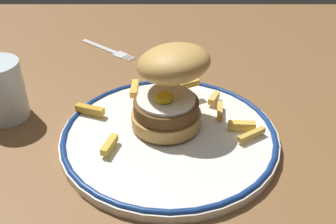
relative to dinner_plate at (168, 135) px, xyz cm
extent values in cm
cube|color=brown|center=(-1.65, 4.38, -2.84)|extent=(126.37, 106.79, 4.00)
cylinder|color=white|center=(0.00, 0.00, -0.24)|extent=(29.50, 29.50, 1.20)
torus|color=navy|center=(0.00, 0.00, 0.36)|extent=(29.10, 29.10, 0.80)
cylinder|color=tan|center=(-0.44, 1.68, 1.66)|extent=(9.62, 9.62, 1.80)
cylinder|color=brown|center=(-0.44, 1.68, 3.49)|extent=(8.89, 8.89, 1.84)
cylinder|color=white|center=(-0.44, 1.68, 4.66)|extent=(7.90, 7.90, 0.50)
ellipsoid|color=yellow|center=(-0.69, 1.05, 5.33)|extent=(2.60, 2.60, 1.40)
ellipsoid|color=tan|center=(0.54, 3.83, 8.98)|extent=(14.16, 14.02, 6.07)
cube|color=gold|center=(-11.43, 4.79, 1.26)|extent=(4.42, 2.43, 1.00)
cube|color=gold|center=(2.46, 8.58, 2.98)|extent=(4.44, 2.87, 0.89)
cube|color=gold|center=(9.83, 0.52, 1.26)|extent=(3.70, 1.18, 0.99)
cube|color=#E8B44E|center=(6.75, 7.62, 1.22)|extent=(2.02, 2.97, 0.90)
cube|color=gold|center=(-0.84, 8.36, 2.13)|extent=(3.99, 3.17, 0.91)
cube|color=gold|center=(-7.62, -3.67, 1.22)|extent=(1.93, 3.75, 0.91)
cube|color=#EDB243|center=(-5.29, 8.73, 2.24)|extent=(1.11, 4.10, 0.98)
cube|color=#ECA949|center=(7.31, 4.84, 1.14)|extent=(1.24, 4.10, 0.75)
cube|color=gold|center=(10.84, -1.37, 1.12)|extent=(4.05, 2.99, 0.72)
cylinder|color=silver|center=(-24.46, 5.93, 1.50)|extent=(6.48, 6.48, 4.67)
cube|color=silver|center=(-14.13, 30.89, -0.66)|extent=(8.29, 7.20, 0.36)
cube|color=silver|center=(-9.54, 27.03, -0.66)|extent=(3.25, 3.23, 0.32)
cube|color=silver|center=(-7.37, 26.19, -0.66)|extent=(2.00, 1.74, 0.28)
cube|color=silver|center=(-7.69, 25.81, -0.66)|extent=(2.00, 1.74, 0.28)
cube|color=silver|center=(-8.01, 25.42, -0.66)|extent=(2.00, 1.74, 0.28)
cube|color=silver|center=(-8.34, 25.04, -0.66)|extent=(2.00, 1.74, 0.28)
camera|label=1|loc=(-0.18, -42.45, 32.02)|focal=41.64mm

